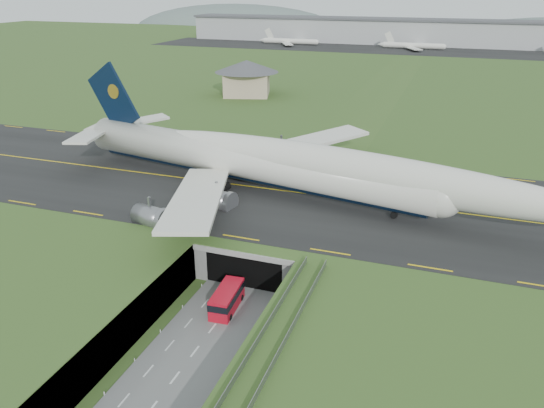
% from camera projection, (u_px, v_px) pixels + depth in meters
% --- Properties ---
extents(ground, '(900.00, 900.00, 0.00)m').
position_uv_depth(ground, '(222.00, 317.00, 72.33)').
color(ground, '#335221').
rests_on(ground, ground).
extents(airfield_deck, '(800.00, 800.00, 6.00)m').
position_uv_depth(airfield_deck, '(221.00, 298.00, 71.17)').
color(airfield_deck, gray).
rests_on(airfield_deck, ground).
extents(trench_road, '(12.00, 75.00, 0.20)m').
position_uv_depth(trench_road, '(197.00, 350.00, 65.77)').
color(trench_road, slate).
rests_on(trench_road, ground).
extents(taxiway, '(800.00, 44.00, 0.18)m').
position_uv_depth(taxiway, '(294.00, 192.00, 98.68)').
color(taxiway, black).
rests_on(taxiway, airfield_deck).
extents(tunnel_portal, '(17.00, 22.30, 6.00)m').
position_uv_depth(tunnel_portal, '(264.00, 243.00, 85.58)').
color(tunnel_portal, gray).
rests_on(tunnel_portal, ground).
extents(guideway, '(3.00, 53.00, 7.05)m').
position_uv_depth(guideway, '(242.00, 403.00, 50.28)').
color(guideway, '#A8A8A3').
rests_on(guideway, ground).
extents(jumbo_jet, '(105.20, 64.90, 21.87)m').
position_uv_depth(jumbo_jet, '(281.00, 164.00, 95.50)').
color(jumbo_jet, silver).
rests_on(jumbo_jet, ground).
extents(shuttle_tram, '(3.39, 7.73, 3.08)m').
position_uv_depth(shuttle_tram, '(227.00, 299.00, 73.44)').
color(shuttle_tram, red).
rests_on(shuttle_tram, ground).
extents(service_building, '(27.13, 27.13, 11.89)m').
position_uv_depth(service_building, '(247.00, 75.00, 181.47)').
color(service_building, '#C4AA8D').
rests_on(service_building, ground).
extents(cargo_terminal, '(320.00, 67.00, 15.60)m').
position_uv_depth(cargo_terminal, '(422.00, 32.00, 327.37)').
color(cargo_terminal, '#B2B2B2').
rests_on(cargo_terminal, ground).
extents(distant_hills, '(700.00, 91.00, 60.00)m').
position_uv_depth(distant_hills, '(515.00, 44.00, 428.17)').
color(distant_hills, '#536460').
rests_on(distant_hills, ground).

